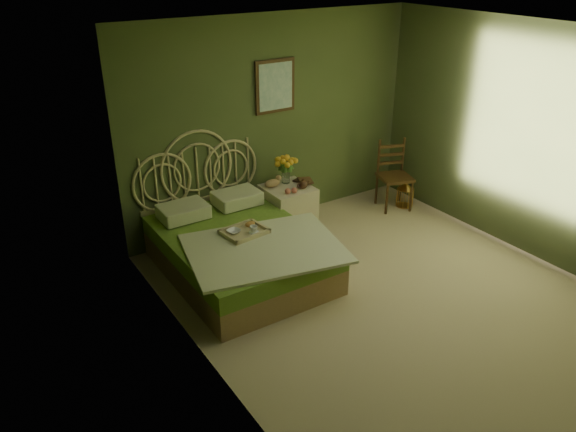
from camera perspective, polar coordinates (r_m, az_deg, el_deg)
floor at (r=5.96m, az=10.18°, el=-8.02°), size 4.50×4.50×0.00m
ceiling at (r=5.02m, az=12.58°, el=17.47°), size 4.50×4.50×0.00m
wall_back at (r=7.04m, az=-1.48°, el=9.50°), size 4.00×0.00×4.00m
wall_left at (r=4.31m, az=-8.47°, el=-1.81°), size 0.00×4.50×4.50m
wall_right at (r=6.84m, az=23.63°, el=6.82°), size 0.00×4.50×4.50m
wall_art at (r=6.91m, az=-1.32°, el=13.04°), size 0.54×0.04×0.64m
bed at (r=6.17m, az=-5.16°, el=-3.17°), size 1.75×2.21×1.37m
nightstand at (r=6.97m, az=-0.03°, el=1.13°), size 0.56×0.56×1.04m
chair at (r=7.77m, az=10.47°, el=4.58°), size 0.52×0.52×0.94m
birdcage at (r=7.92m, az=11.80°, el=2.13°), size 0.23×0.23×0.34m
book_lower at (r=6.96m, az=1.15°, el=3.38°), size 0.22×0.25×0.02m
book_upper at (r=6.95m, az=1.15°, el=3.54°), size 0.23×0.27×0.02m
cereal_bowl at (r=5.97m, az=-5.53°, el=-1.57°), size 0.17×0.17×0.03m
coffee_cup at (r=5.95m, az=-3.51°, el=-1.36°), size 0.09×0.09×0.08m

